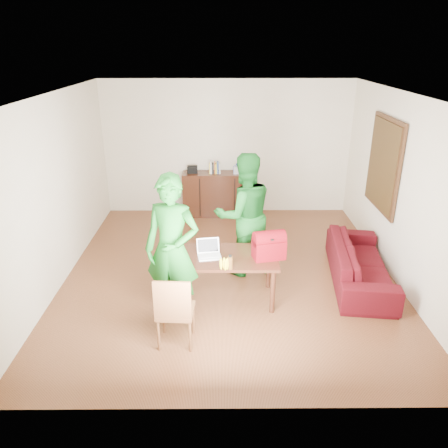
{
  "coord_description": "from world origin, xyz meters",
  "views": [
    {
      "loc": [
        -0.12,
        -6.02,
        3.34
      ],
      "look_at": [
        -0.08,
        -0.55,
        1.06
      ],
      "focal_mm": 35.0,
      "sensor_mm": 36.0,
      "label": 1
    }
  ],
  "objects_px": {
    "laptop": "(209,254)",
    "red_bag": "(269,247)",
    "table": "(224,261)",
    "sofa": "(360,263)",
    "chair": "(176,323)",
    "person_near": "(172,250)",
    "person_far": "(244,215)",
    "bottle": "(230,262)"
  },
  "relations": [
    {
      "from": "laptop",
      "to": "red_bag",
      "type": "xyz_separation_m",
      "value": [
        0.79,
        -0.02,
        0.11
      ]
    },
    {
      "from": "table",
      "to": "sofa",
      "type": "height_order",
      "value": "table"
    },
    {
      "from": "chair",
      "to": "person_near",
      "type": "bearing_deg",
      "value": 100.23
    },
    {
      "from": "table",
      "to": "red_bag",
      "type": "relative_size",
      "value": 3.52
    },
    {
      "from": "table",
      "to": "chair",
      "type": "height_order",
      "value": "chair"
    },
    {
      "from": "person_near",
      "to": "person_far",
      "type": "distance_m",
      "value": 1.55
    },
    {
      "from": "chair",
      "to": "person_near",
      "type": "xyz_separation_m",
      "value": [
        -0.07,
        0.56,
        0.69
      ]
    },
    {
      "from": "sofa",
      "to": "chair",
      "type": "bearing_deg",
      "value": 126.44
    },
    {
      "from": "table",
      "to": "chair",
      "type": "relative_size",
      "value": 1.56
    },
    {
      "from": "person_near",
      "to": "sofa",
      "type": "xyz_separation_m",
      "value": [
        2.68,
        0.9,
        -0.67
      ]
    },
    {
      "from": "bottle",
      "to": "person_near",
      "type": "bearing_deg",
      "value": -176.89
    },
    {
      "from": "table",
      "to": "person_far",
      "type": "bearing_deg",
      "value": 70.61
    },
    {
      "from": "person_near",
      "to": "red_bag",
      "type": "distance_m",
      "value": 1.29
    },
    {
      "from": "person_near",
      "to": "sofa",
      "type": "bearing_deg",
      "value": 33.97
    },
    {
      "from": "person_near",
      "to": "person_far",
      "type": "bearing_deg",
      "value": 67.5
    },
    {
      "from": "person_near",
      "to": "laptop",
      "type": "distance_m",
      "value": 0.63
    },
    {
      "from": "laptop",
      "to": "bottle",
      "type": "height_order",
      "value": "laptop"
    },
    {
      "from": "person_near",
      "to": "red_bag",
      "type": "height_order",
      "value": "person_near"
    },
    {
      "from": "bottle",
      "to": "sofa",
      "type": "xyz_separation_m",
      "value": [
        1.96,
        0.87,
        -0.48
      ]
    },
    {
      "from": "table",
      "to": "bottle",
      "type": "xyz_separation_m",
      "value": [
        0.07,
        -0.37,
        0.18
      ]
    },
    {
      "from": "laptop",
      "to": "bottle",
      "type": "relative_size",
      "value": 1.73
    },
    {
      "from": "chair",
      "to": "laptop",
      "type": "height_order",
      "value": "chair"
    },
    {
      "from": "chair",
      "to": "laptop",
      "type": "relative_size",
      "value": 2.79
    },
    {
      "from": "person_far",
      "to": "bottle",
      "type": "height_order",
      "value": "person_far"
    },
    {
      "from": "chair",
      "to": "laptop",
      "type": "bearing_deg",
      "value": 70.55
    },
    {
      "from": "red_bag",
      "to": "person_near",
      "type": "bearing_deg",
      "value": -177.18
    },
    {
      "from": "person_far",
      "to": "table",
      "type": "bearing_deg",
      "value": 53.37
    },
    {
      "from": "laptop",
      "to": "bottle",
      "type": "xyz_separation_m",
      "value": [
        0.27,
        -0.33,
        0.05
      ]
    },
    {
      "from": "person_near",
      "to": "person_far",
      "type": "xyz_separation_m",
      "value": [
        0.95,
        1.23,
        -0.02
      ]
    },
    {
      "from": "laptop",
      "to": "sofa",
      "type": "bearing_deg",
      "value": 4.42
    },
    {
      "from": "chair",
      "to": "sofa",
      "type": "distance_m",
      "value": 2.99
    },
    {
      "from": "bottle",
      "to": "table",
      "type": "bearing_deg",
      "value": 101.36
    },
    {
      "from": "person_far",
      "to": "red_bag",
      "type": "bearing_deg",
      "value": 91.84
    },
    {
      "from": "person_near",
      "to": "laptop",
      "type": "xyz_separation_m",
      "value": [
        0.45,
        0.36,
        -0.25
      ]
    },
    {
      "from": "person_far",
      "to": "red_bag",
      "type": "xyz_separation_m",
      "value": [
        0.29,
        -0.89,
        -0.12
      ]
    },
    {
      "from": "red_bag",
      "to": "person_far",
      "type": "bearing_deg",
      "value": 95.32
    },
    {
      "from": "person_far",
      "to": "sofa",
      "type": "relative_size",
      "value": 0.94
    },
    {
      "from": "laptop",
      "to": "person_far",
      "type": "bearing_deg",
      "value": 50.57
    },
    {
      "from": "chair",
      "to": "laptop",
      "type": "xyz_separation_m",
      "value": [
        0.38,
        0.92,
        0.45
      ]
    },
    {
      "from": "person_far",
      "to": "bottle",
      "type": "bearing_deg",
      "value": 62.82
    },
    {
      "from": "person_near",
      "to": "person_far",
      "type": "relative_size",
      "value": 1.02
    },
    {
      "from": "bottle",
      "to": "red_bag",
      "type": "distance_m",
      "value": 0.6
    }
  ]
}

